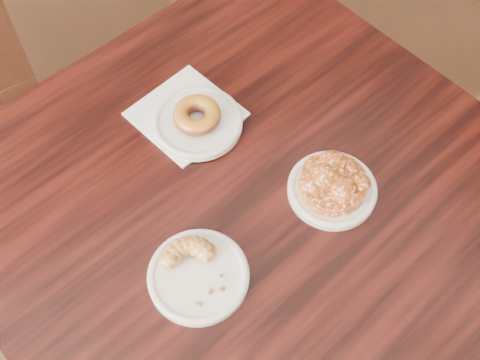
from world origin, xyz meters
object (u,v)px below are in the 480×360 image
cafe_table (249,282)px  cruller_fragment (198,271)px  glazed_donut (197,115)px  apple_fritter (334,182)px

cafe_table → cruller_fragment: (-0.15, -0.08, 0.40)m
glazed_donut → cruller_fragment: size_ratio=0.78×
cafe_table → apple_fritter: apple_fritter is taller
cafe_table → apple_fritter: size_ratio=5.77×
apple_fritter → cruller_fragment: 0.26m
cruller_fragment → glazed_donut: bearing=60.6°
glazed_donut → cruller_fragment: (-0.14, -0.25, -0.00)m
cafe_table → apple_fritter: bearing=-39.9°
cafe_table → glazed_donut: (-0.01, 0.17, 0.41)m
apple_fritter → cruller_fragment: bearing=-176.3°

